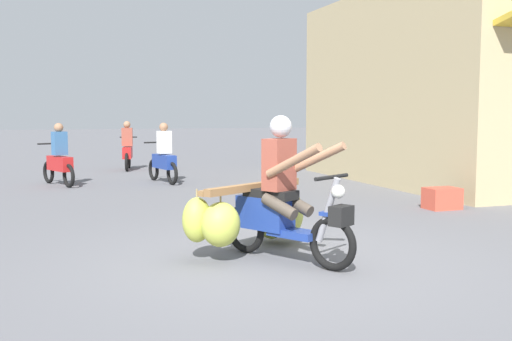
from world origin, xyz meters
TOP-DOWN VIEW (x-y plane):
  - ground_plane at (0.00, 0.00)m, footprint 120.00×120.00m
  - motorbike_main_loaded at (-0.02, 0.50)m, footprint 1.77×1.99m
  - motorbike_distant_ahead_left at (-0.30, 11.37)m, footprint 0.55×1.61m
  - motorbike_distant_ahead_right at (-2.19, 8.03)m, footprint 0.77×1.53m
  - motorbike_distant_far_ahead at (0.11, 7.82)m, footprint 0.60×1.60m
  - shopfront_building at (6.76, 6.03)m, footprint 4.52×7.66m
  - produce_crate at (3.86, 2.51)m, footprint 0.56×0.40m

SIDE VIEW (x-z plane):
  - ground_plane at x=0.00m, z-range 0.00..0.00m
  - produce_crate at x=3.86m, z-range 0.00..0.36m
  - motorbike_main_loaded at x=-0.02m, z-range -0.29..1.29m
  - motorbike_distant_ahead_left at x=-0.30m, z-range -0.13..1.27m
  - motorbike_distant_ahead_right at x=-2.19m, z-range -0.13..1.27m
  - motorbike_distant_far_ahead at x=0.11m, z-range -0.13..1.27m
  - shopfront_building at x=6.76m, z-range 0.00..4.40m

